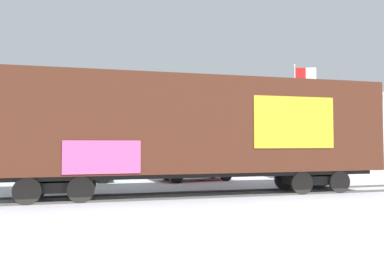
# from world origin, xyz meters

# --- Properties ---
(ground_plane) EXTENTS (260.00, 260.00, 0.00)m
(ground_plane) POSITION_xyz_m (0.00, 0.00, 0.00)
(ground_plane) COLOR #B2B5BC
(track) EXTENTS (59.99, 5.37, 0.08)m
(track) POSITION_xyz_m (-1.73, -0.02, 0.04)
(track) COLOR #4C4742
(track) RESTS_ON ground_plane
(freight_car) EXTENTS (15.13, 3.57, 4.76)m
(freight_car) POSITION_xyz_m (-1.40, -0.00, 2.66)
(freight_car) COLOR #472316
(freight_car) RESTS_ON ground_plane
(flagpole) EXTENTS (1.62, 0.53, 7.93)m
(flagpole) POSITION_xyz_m (8.65, 10.87, 5.26)
(flagpole) COLOR silver
(flagpole) RESTS_ON ground_plane
(hillside) EXTENTS (156.47, 43.49, 13.14)m
(hillside) POSITION_xyz_m (0.08, 64.02, 4.71)
(hillside) COLOR silver
(hillside) RESTS_ON ground_plane
(parked_car_green) EXTENTS (4.25, 2.27, 1.70)m
(parked_car_green) POSITION_xyz_m (-6.71, 5.65, 0.85)
(parked_car_green) COLOR #1E5933
(parked_car_green) RESTS_ON ground_plane
(parked_car_red) EXTENTS (4.43, 2.62, 1.56)m
(parked_car_red) POSITION_xyz_m (-0.37, 5.45, 0.78)
(parked_car_red) COLOR #B21E1E
(parked_car_red) RESTS_ON ground_plane
(parked_car_silver) EXTENTS (4.18, 1.91, 1.57)m
(parked_car_silver) POSITION_xyz_m (6.67, 5.99, 0.81)
(parked_car_silver) COLOR #B7BABF
(parked_car_silver) RESTS_ON ground_plane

